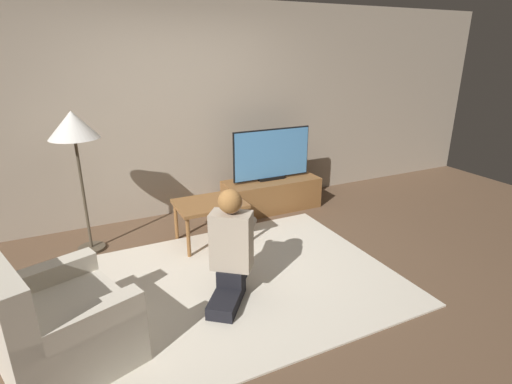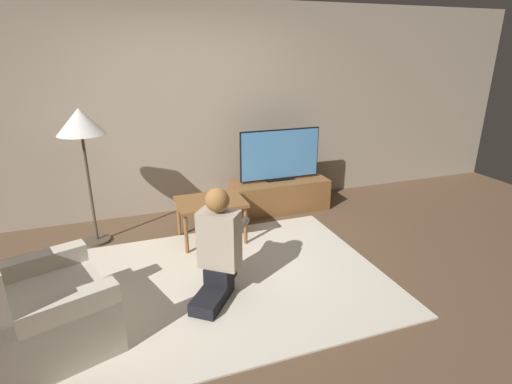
% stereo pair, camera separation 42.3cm
% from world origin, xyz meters
% --- Properties ---
extents(ground_plane, '(10.00, 10.00, 0.00)m').
position_xyz_m(ground_plane, '(0.00, 0.00, 0.00)').
color(ground_plane, brown).
extents(wall_back, '(10.00, 0.06, 2.60)m').
position_xyz_m(wall_back, '(0.00, 1.93, 1.30)').
color(wall_back, tan).
rests_on(wall_back, ground_plane).
extents(rug, '(2.83, 2.19, 0.02)m').
position_xyz_m(rug, '(0.00, 0.00, 0.01)').
color(rug, beige).
rests_on(rug, ground_plane).
extents(tv_stand, '(1.27, 0.49, 0.41)m').
position_xyz_m(tv_stand, '(1.12, 1.47, 0.20)').
color(tv_stand, brown).
rests_on(tv_stand, ground_plane).
extents(tv, '(1.07, 0.08, 0.67)m').
position_xyz_m(tv, '(1.12, 1.48, 0.75)').
color(tv, black).
rests_on(tv, tv_stand).
extents(coffee_table, '(0.72, 0.55, 0.48)m').
position_xyz_m(coffee_table, '(0.05, 0.88, 0.42)').
color(coffee_table, brown).
rests_on(coffee_table, ground_plane).
extents(floor_lamp, '(0.48, 0.48, 1.48)m').
position_xyz_m(floor_lamp, '(-1.16, 1.28, 1.28)').
color(floor_lamp, '#4C4233').
rests_on(floor_lamp, ground_plane).
extents(armchair, '(1.01, 1.06, 0.87)m').
position_xyz_m(armchair, '(-1.48, -0.38, 0.29)').
color(armchair, beige).
rests_on(armchair, ground_plane).
extents(person_kneeling, '(0.70, 0.80, 0.96)m').
position_xyz_m(person_kneeling, '(-0.13, -0.16, 0.49)').
color(person_kneeling, black).
rests_on(person_kneeling, rug).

